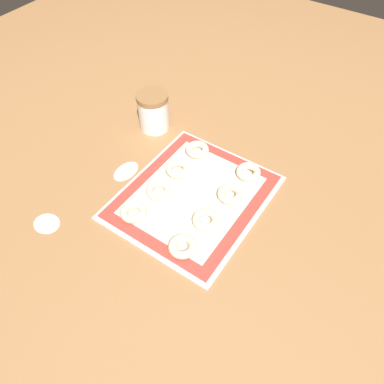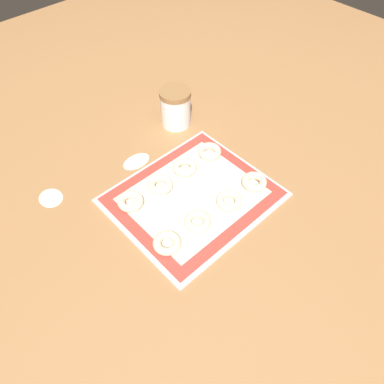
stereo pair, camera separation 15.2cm
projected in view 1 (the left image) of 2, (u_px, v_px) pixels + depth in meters
The scene contains 14 objects.
ground_plane at pixel (197, 194), 1.08m from camera, with size 2.80×2.80×0.00m, color olive.
baking_tray at pixel (192, 196), 1.07m from camera, with size 0.44×0.38×0.01m.
baking_mat at pixel (192, 195), 1.06m from camera, with size 0.41×0.35×0.00m.
bagel_front_far_left at pixel (182, 246), 0.94m from camera, with size 0.07×0.07×0.02m.
bagel_front_mid_left at pixel (206, 220), 0.99m from camera, with size 0.07×0.07×0.02m.
bagel_front_mid_right at pixel (230, 194), 1.05m from camera, with size 0.07×0.07×0.02m.
bagel_front_far_right at pixel (248, 172), 1.10m from camera, with size 0.07×0.07×0.02m.
bagel_back_far_left at pixel (134, 212), 1.01m from camera, with size 0.07×0.07×0.02m.
bagel_back_mid_left at pixel (159, 190), 1.06m from camera, with size 0.07×0.07×0.02m.
bagel_back_mid_right at pixel (178, 169), 1.11m from camera, with size 0.07×0.07×0.02m.
bagel_back_far_right at pixel (197, 150), 1.16m from camera, with size 0.07×0.07×0.02m.
flour_canister at pixel (153, 111), 1.22m from camera, with size 0.10×0.10×0.13m.
flour_patch_near at pixel (47, 223), 1.01m from camera, with size 0.06×0.08×0.00m.
flour_patch_far at pixel (126, 171), 1.13m from camera, with size 0.09×0.06×0.00m.
Camera 1 is at (-0.58, -0.38, 0.83)m, focal length 35.00 mm.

